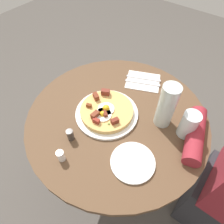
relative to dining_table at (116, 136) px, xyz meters
The scene contains 12 objects.
ground_plane 0.57m from the dining_table, ahead, with size 6.00×6.00×0.00m, color #4C4742.
dining_table is the anchor object (origin of this frame).
pizza_plate 0.19m from the dining_table, 62.98° to the right, with size 0.28×0.28×0.01m, color white.
breakfast_pizza 0.21m from the dining_table, 61.52° to the right, with size 0.24×0.24×0.05m.
bread_plate 0.30m from the dining_table, 51.21° to the left, with size 0.17×0.17×0.01m, color white.
napkin 0.32m from the dining_table, behind, with size 0.17×0.14×0.00m, color white.
fork 0.31m from the dining_table, behind, with size 0.18×0.01×0.01m, color silver.
knife 0.34m from the dining_table, behind, with size 0.18×0.01×0.01m, color silver.
water_glass 0.38m from the dining_table, 109.14° to the left, with size 0.07×0.07×0.12m, color silver.
water_bottle 0.35m from the dining_table, 117.84° to the left, with size 0.07×0.07×0.21m, color silver.
salt_shaker 0.36m from the dining_table, ahead, with size 0.03×0.03×0.05m, color white.
pepper_shaker 0.31m from the dining_table, 20.41° to the right, with size 0.03×0.03×0.05m, color #3F3833.
Camera 1 is at (0.45, 0.32, 1.45)m, focal length 31.69 mm.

